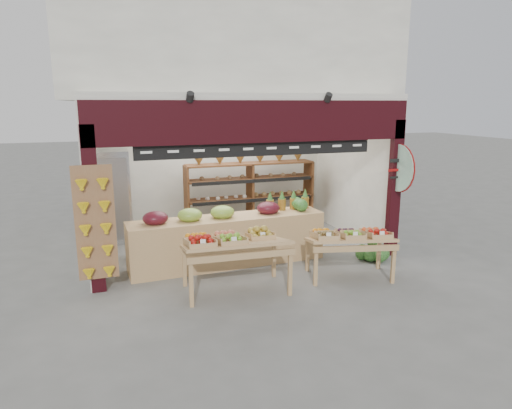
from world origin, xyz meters
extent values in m
plane|color=slate|center=(0.00, 0.00, 0.00)|extent=(60.00, 60.00, 0.00)
cube|color=white|center=(0.00, 2.29, 1.50)|extent=(5.76, 0.18, 3.00)
cube|color=white|center=(-2.79, 0.60, 1.50)|extent=(0.18, 3.38, 3.00)
cube|color=white|center=(2.79, 0.60, 1.50)|extent=(0.18, 3.38, 3.00)
cube|color=white|center=(0.00, 0.60, 3.06)|extent=(5.76, 3.38, 0.12)
cube|color=white|center=(0.00, 1.70, 4.20)|extent=(6.36, 4.60, 2.40)
cube|color=black|center=(0.00, -1.05, 2.65)|extent=(5.70, 0.14, 0.70)
cube|color=black|center=(-2.75, -1.05, 1.32)|extent=(0.22, 0.14, 2.65)
cube|color=black|center=(2.75, -1.05, 1.32)|extent=(0.22, 0.14, 2.65)
cube|color=black|center=(0.00, -1.02, 2.20)|extent=(4.20, 0.05, 0.26)
cylinder|color=white|center=(0.10, -0.95, 2.45)|extent=(0.34, 0.05, 0.34)
cube|color=olive|center=(-2.73, -1.14, 1.15)|extent=(0.60, 0.04, 1.80)
cylinder|color=#AFDCBF|center=(2.75, -1.14, 1.75)|extent=(0.04, 0.90, 0.90)
cylinder|color=maroon|center=(2.75, -1.16, 1.75)|extent=(0.01, 0.92, 0.92)
cube|color=brown|center=(-0.82, 1.54, 0.80)|extent=(0.05, 0.50, 1.59)
cube|color=brown|center=(0.68, 1.54, 0.80)|extent=(0.05, 0.50, 1.59)
cube|color=brown|center=(2.17, 1.54, 0.80)|extent=(0.05, 0.50, 1.59)
cube|color=brown|center=(0.68, 1.54, 0.35)|extent=(2.99, 0.50, 0.04)
cube|color=brown|center=(0.68, 1.54, 0.80)|extent=(2.99, 0.50, 0.04)
cube|color=brown|center=(0.68, 1.54, 1.25)|extent=(2.99, 0.50, 0.04)
cube|color=brown|center=(0.68, 1.54, 1.59)|extent=(2.99, 0.50, 0.04)
cone|color=olive|center=(-0.52, 1.54, 1.73)|extent=(0.32, 0.32, 0.28)
cone|color=olive|center=(-0.04, 1.54, 1.73)|extent=(0.32, 0.32, 0.28)
cone|color=olive|center=(0.44, 1.54, 1.73)|extent=(0.32, 0.32, 0.28)
cone|color=olive|center=(0.92, 1.54, 1.73)|extent=(0.32, 0.32, 0.28)
cone|color=olive|center=(1.39, 1.54, 1.73)|extent=(0.32, 0.32, 0.28)
cone|color=olive|center=(1.87, 1.54, 1.73)|extent=(0.32, 0.32, 0.28)
cube|color=silver|center=(-2.40, 1.72, 0.99)|extent=(0.78, 0.78, 1.98)
cube|color=silver|center=(-1.90, 0.34, 0.18)|extent=(0.49, 0.43, 0.36)
cube|color=silver|center=(-1.85, 0.34, 0.50)|extent=(0.45, 0.40, 0.30)
cube|color=#144D1D|center=(-1.41, 0.08, 0.15)|extent=(0.47, 0.40, 0.30)
cube|color=silver|center=(-1.28, 0.46, 0.14)|extent=(0.42, 0.37, 0.28)
cube|color=tan|center=(-0.45, -0.52, 0.45)|extent=(3.66, 0.85, 0.91)
ellipsoid|color=#59141E|center=(-1.76, -0.57, 1.01)|extent=(0.44, 0.40, 0.24)
ellipsoid|color=#8CB23F|center=(-1.15, -0.55, 1.01)|extent=(0.44, 0.40, 0.24)
ellipsoid|color=#8CB23F|center=(-0.55, -0.52, 1.01)|extent=(0.44, 0.40, 0.24)
ellipsoid|color=#59141E|center=(0.36, -0.49, 1.01)|extent=(0.44, 0.40, 0.24)
cylinder|color=olive|center=(0.46, -0.33, 1.02)|extent=(0.15, 0.15, 0.22)
cylinder|color=olive|center=(0.71, -0.32, 1.02)|extent=(0.15, 0.15, 0.22)
cylinder|color=olive|center=(0.96, -0.31, 1.02)|extent=(0.15, 0.15, 0.22)
cylinder|color=olive|center=(1.21, -0.30, 1.02)|extent=(0.15, 0.15, 0.22)
cube|color=tan|center=(-0.67, -1.76, 0.78)|extent=(1.71, 1.02, 0.24)
cube|color=tan|center=(-1.46, -2.12, 0.34)|extent=(0.06, 0.06, 0.68)
cube|color=tan|center=(0.08, -2.21, 0.34)|extent=(0.06, 0.06, 0.68)
cube|color=tan|center=(-1.41, -1.30, 0.34)|extent=(0.06, 0.06, 0.68)
cube|color=tan|center=(0.13, -1.40, 0.34)|extent=(0.06, 0.06, 0.68)
cube|color=tan|center=(1.35, -1.82, 0.67)|extent=(1.58, 1.13, 0.22)
cube|color=tan|center=(0.63, -1.99, 0.29)|extent=(0.07, 0.07, 0.57)
cube|color=tan|center=(1.90, -2.32, 0.29)|extent=(0.07, 0.07, 0.57)
cube|color=tan|center=(0.80, -1.33, 0.29)|extent=(0.07, 0.07, 0.57)
cube|color=tan|center=(2.07, -1.65, 0.29)|extent=(0.07, 0.07, 0.57)
sphere|color=#1B4C19|center=(2.14, -1.29, 0.13)|extent=(0.26, 0.26, 0.26)
sphere|color=#1B4C19|center=(2.42, -1.29, 0.13)|extent=(0.26, 0.26, 0.26)
sphere|color=#1B4C19|center=(2.14, -1.01, 0.13)|extent=(0.26, 0.26, 0.26)
sphere|color=#1B4C19|center=(2.42, -1.01, 0.13)|extent=(0.26, 0.26, 0.26)
sphere|color=#1B4C19|center=(2.28, -1.15, 0.36)|extent=(0.26, 0.26, 0.26)
sphere|color=#1B4C19|center=(2.28, -1.38, 0.13)|extent=(0.26, 0.26, 0.26)
sphere|color=#1B4C19|center=(2.04, -1.15, 0.13)|extent=(0.26, 0.26, 0.26)
camera|label=1|loc=(-2.62, -8.35, 2.96)|focal=32.00mm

